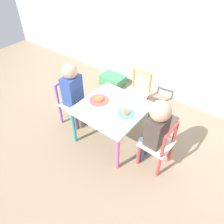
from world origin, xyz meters
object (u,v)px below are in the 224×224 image
Objects in this scene: chair_red at (159,146)px; chair_purple at (71,103)px; child_left at (73,90)px; chair_orange at (137,94)px; plate_right at (126,113)px; storage_bin at (113,80)px; plate_left at (99,100)px; child_right at (156,127)px; kids_table at (112,111)px.

chair_red is 1.07m from chair_purple.
chair_red is 1.03m from child_left.
chair_orange is 3.28× the size of plate_right.
storage_bin is (-0.59, 0.29, -0.18)m from chair_orange.
chair_orange is (-0.58, 0.55, 0.00)m from chair_red.
child_left is 3.79× the size of plate_left.
chair_orange reaches higher than storage_bin.
plate_left reaches higher than storage_bin.
chair_purple is 0.71× the size of child_right.
child_left is at bearing -86.75° from chair_red.
child_left is (-0.47, -0.05, 0.08)m from kids_table.
plate_right is 0.33m from plate_left.
child_left reaches higher than child_right.
child_left is at bearing -130.95° from chair_orange.
child_left is at bearing -90.00° from chair_purple.
plate_right and plate_left have the same top height.
plate_right is at bearing -91.32° from chair_purple.
plate_left is (0.31, 0.05, -0.01)m from child_left.
child_left reaches higher than plate_left.
plate_right is at bearing -46.12° from storage_bin.
chair_orange is 0.60m from plate_right.
chair_purple reaches higher than kids_table.
kids_table is 0.48m from child_right.
kids_table is 0.55m from chair_red.
kids_table reaches higher than storage_bin.
plate_right is (-0.31, 0.01, -0.01)m from child_right.
chair_purple reaches higher than plate_left.
chair_red is 0.20m from child_right.
plate_left is at bearing 180.00° from plate_right.
child_right is at bearing -37.13° from storage_bin.
child_left is (0.06, 0.01, 0.19)m from chair_purple.
plate_left is at bearing 180.00° from kids_table.
chair_orange is at bearing -132.25° from chair_red.
chair_purple reaches higher than plate_right.
child_right is 4.61× the size of plate_right.
chair_orange is 0.78m from child_right.
child_left is 0.96m from storage_bin.
chair_orange is at bearing 110.92° from plate_right.
kids_table is 1.19× the size of chair_orange.
storage_bin is (-1.10, 0.84, -0.38)m from child_right.
kids_table is 0.85× the size of child_right.
child_right is 1.43m from storage_bin.
child_left reaches higher than chair_orange.
kids_table is at bearing 180.00° from plate_right.
chair_orange is at bearing -135.34° from child_right.
chair_orange is 0.68m from storage_bin.
plate_right reaches higher than kids_table.
chair_orange is 0.71× the size of child_right.
plate_left is at bearing -87.03° from child_left.
chair_purple is 1.57× the size of storage_bin.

